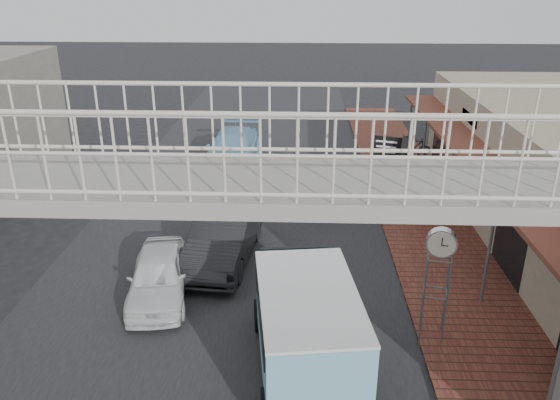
# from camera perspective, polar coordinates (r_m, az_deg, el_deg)

# --- Properties ---
(ground) EXTENTS (120.00, 120.00, 0.00)m
(ground) POSITION_cam_1_polar(r_m,az_deg,el_deg) (13.78, -7.61, -12.42)
(ground) COLOR black
(ground) RESTS_ON ground
(road_strip) EXTENTS (10.00, 60.00, 0.01)m
(road_strip) POSITION_cam_1_polar(r_m,az_deg,el_deg) (13.78, -7.62, -12.40)
(road_strip) COLOR black
(road_strip) RESTS_ON ground
(sidewalk) EXTENTS (3.00, 40.00, 0.10)m
(sidewalk) POSITION_cam_1_polar(r_m,az_deg,el_deg) (16.68, 16.95, -6.46)
(sidewalk) COLOR brown
(sidewalk) RESTS_ON ground
(footbridge) EXTENTS (16.40, 2.40, 6.34)m
(footbridge) POSITION_cam_1_polar(r_m,az_deg,el_deg) (8.79, -12.98, -10.14)
(footbridge) COLOR gray
(footbridge) RESTS_ON ground
(white_hatchback) EXTENTS (1.94, 3.78, 1.23)m
(white_hatchback) POSITION_cam_1_polar(r_m,az_deg,el_deg) (14.66, -12.57, -7.66)
(white_hatchback) COLOR white
(white_hatchback) RESTS_ON ground
(dark_sedan) EXTENTS (2.04, 4.70, 1.51)m
(dark_sedan) POSITION_cam_1_polar(r_m,az_deg,el_deg) (16.13, -5.91, -3.74)
(dark_sedan) COLOR black
(dark_sedan) RESTS_ON ground
(angkot_curb) EXTENTS (2.58, 4.98, 1.34)m
(angkot_curb) POSITION_cam_1_polar(r_m,az_deg,el_deg) (21.44, 4.01, 2.84)
(angkot_curb) COLOR #70BDC2
(angkot_curb) RESTS_ON ground
(angkot_far) EXTENTS (2.36, 5.29, 1.51)m
(angkot_far) POSITION_cam_1_polar(r_m,az_deg,el_deg) (24.24, -4.97, 5.34)
(angkot_far) COLOR #75ADCC
(angkot_far) RESTS_ON ground
(angkot_van) EXTENTS (2.47, 4.55, 2.13)m
(angkot_van) POSITION_cam_1_polar(r_m,az_deg,el_deg) (11.39, 2.77, -12.26)
(angkot_van) COLOR black
(angkot_van) RESTS_ON ground
(motorcycle_near) EXTENTS (1.94, 0.86, 0.99)m
(motorcycle_near) POSITION_cam_1_polar(r_m,az_deg,el_deg) (20.55, 10.74, 1.38)
(motorcycle_near) COLOR black
(motorcycle_near) RESTS_ON sidewalk
(motorcycle_far) EXTENTS (1.82, 1.05, 1.05)m
(motorcycle_far) POSITION_cam_1_polar(r_m,az_deg,el_deg) (25.47, 13.75, 5.33)
(motorcycle_far) COLOR black
(motorcycle_far) RESTS_ON sidewalk
(street_clock) EXTENTS (0.70, 0.62, 2.72)m
(street_clock) POSITION_cam_1_polar(r_m,az_deg,el_deg) (12.37, 16.46, -4.83)
(street_clock) COLOR #59595B
(street_clock) RESTS_ON sidewalk
(arrow_sign) EXTENTS (1.67, 1.11, 2.76)m
(arrow_sign) POSITION_cam_1_polar(r_m,az_deg,el_deg) (19.03, 13.19, 5.02)
(arrow_sign) COLOR #59595B
(arrow_sign) RESTS_ON sidewalk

